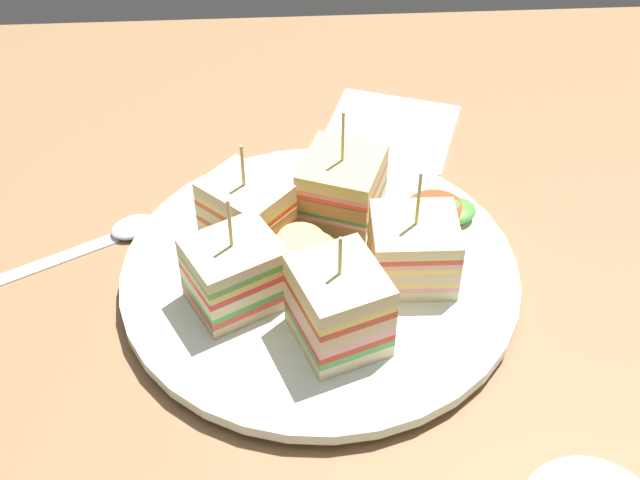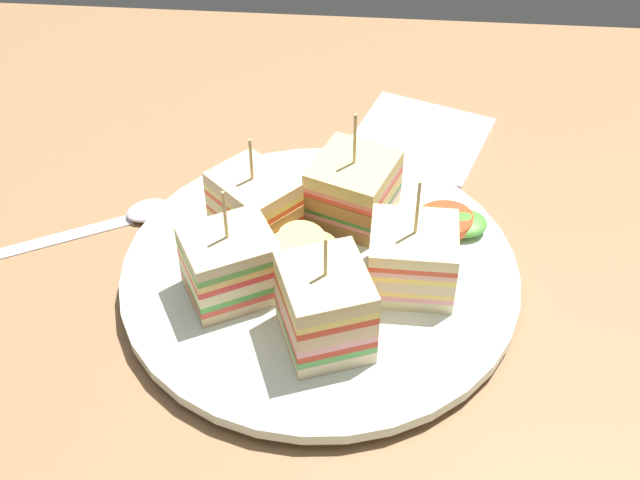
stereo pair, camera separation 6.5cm
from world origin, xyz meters
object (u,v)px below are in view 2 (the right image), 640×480
object	(u,v)px
sandwich_wedge_0	(412,259)
sandwich_wedge_3	(230,265)
chip_pile	(310,255)
napkin	(420,136)
plate	(320,275)
spoon	(127,217)
sandwich_wedge_1	(353,189)
sandwich_wedge_2	(254,204)
sandwich_wedge_4	(325,307)

from	to	relation	value
sandwich_wedge_0	sandwich_wedge_3	distance (cm)	13.01
chip_pile	sandwich_wedge_3	bearing A→B (deg)	-153.23
sandwich_wedge_0	napkin	distance (cm)	20.73
plate	spoon	world-z (taller)	plate
sandwich_wedge_0	plate	bearing A→B (deg)	-7.08
sandwich_wedge_1	sandwich_wedge_3	world-z (taller)	sandwich_wedge_1
napkin	plate	bearing A→B (deg)	-111.47
plate	sandwich_wedge_3	distance (cm)	7.59
sandwich_wedge_3	chip_pile	world-z (taller)	sandwich_wedge_3
sandwich_wedge_2	spoon	xyz separation A→B (cm)	(-11.01, 1.90, -3.79)
sandwich_wedge_1	plate	bearing A→B (deg)	3.18
sandwich_wedge_1	sandwich_wedge_4	bearing A→B (deg)	15.81
plate	sandwich_wedge_2	distance (cm)	7.48
sandwich_wedge_3	spoon	xyz separation A→B (cm)	(-10.24, 8.84, -4.01)
spoon	sandwich_wedge_3	bearing A→B (deg)	-68.26
chip_pile	spoon	world-z (taller)	chip_pile
plate	sandwich_wedge_3	xyz separation A→B (cm)	(-6.17, -2.83, 3.39)
sandwich_wedge_0	sandwich_wedge_2	distance (cm)	13.12
plate	sandwich_wedge_4	distance (cm)	7.78
sandwich_wedge_4	spoon	world-z (taller)	sandwich_wedge_4
plate	napkin	xyz separation A→B (cm)	(7.61, 19.35, -0.77)
sandwich_wedge_2	spoon	distance (cm)	11.80
sandwich_wedge_2	napkin	bearing A→B (deg)	92.38
sandwich_wedge_4	chip_pile	world-z (taller)	sandwich_wedge_4
sandwich_wedge_0	spoon	distance (cm)	24.45
sandwich_wedge_0	chip_pile	xyz separation A→B (cm)	(-7.47, 0.87, -1.09)
sandwich_wedge_3	chip_pile	bearing A→B (deg)	-1.07
sandwich_wedge_4	napkin	size ratio (longest dim) A/B	0.83
plate	chip_pile	bearing A→B (deg)	-172.48
sandwich_wedge_0	napkin	size ratio (longest dim) A/B	0.85
spoon	sandwich_wedge_1	bearing A→B (deg)	-26.09
sandwich_wedge_4	sandwich_wedge_3	bearing A→B (deg)	40.46
sandwich_wedge_2	sandwich_wedge_4	xyz separation A→B (cm)	(6.27, -10.83, 0.62)
plate	sandwich_wedge_3	size ratio (longest dim) A/B	3.14
sandwich_wedge_3	napkin	bearing A→B (deg)	30.31
plate	sandwich_wedge_2	xyz separation A→B (cm)	(-5.39, 4.11, 3.18)
chip_pile	spoon	xyz separation A→B (cm)	(-15.64, 6.11, -2.75)
plate	sandwich_wedge_2	size ratio (longest dim) A/B	3.45
plate	sandwich_wedge_0	xyz separation A→B (cm)	(6.71, -0.97, 3.22)
napkin	chip_pile	bearing A→B (deg)	-113.28
chip_pile	sandwich_wedge_2	bearing A→B (deg)	137.75
plate	chip_pile	xyz separation A→B (cm)	(-0.76, -0.10, 2.13)
sandwich_wedge_4	spoon	distance (cm)	21.92
sandwich_wedge_1	napkin	size ratio (longest dim) A/B	0.85
plate	napkin	distance (cm)	20.80
sandwich_wedge_4	sandwich_wedge_1	bearing A→B (deg)	-25.76
spoon	chip_pile	bearing A→B (deg)	-48.79
sandwich_wedge_3	sandwich_wedge_4	xyz separation A→B (cm)	(7.05, -3.90, 0.41)
spoon	napkin	xyz separation A→B (cm)	(24.01, 13.34, -0.15)
sandwich_wedge_0	sandwich_wedge_1	xyz separation A→B (cm)	(-4.64, 7.42, 0.02)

